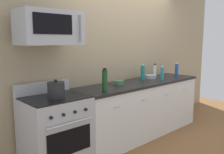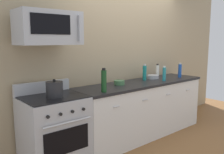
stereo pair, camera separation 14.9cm
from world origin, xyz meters
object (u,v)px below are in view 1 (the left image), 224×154
bottle_soda_blue (177,70)px  bottle_sparkling_teal (143,72)px  bowl_steel_prep (150,76)px  bowl_green_glaze (119,82)px  bottle_wine_green (105,81)px  bottle_vinegar_white (155,71)px  range_oven (55,132)px  bottle_dish_soap (162,74)px  microwave (50,28)px  stockpot (56,90)px

bottle_soda_blue → bottle_sparkling_teal: bearing=164.9°
bowl_steel_prep → bowl_green_glaze: size_ratio=1.28×
bottle_sparkling_teal → bottle_wine_green: (-1.14, -0.31, 0.02)m
bowl_steel_prep → bottle_vinegar_white: bearing=13.4°
bowl_steel_prep → bowl_green_glaze: (-0.87, -0.06, 0.00)m
bottle_vinegar_white → bottle_wine_green: size_ratio=0.78×
bottle_vinegar_white → bottle_sparkling_teal: 0.42m
range_oven → bowl_green_glaze: (1.15, 0.05, 0.49)m
bottle_dish_soap → bottle_vinegar_white: bearing=56.4°
microwave → bottle_sparkling_teal: size_ratio=2.68×
bowl_steel_prep → stockpot: bearing=-175.2°
bottle_sparkling_teal → stockpot: bearing=-175.1°
bottle_soda_blue → bottle_wine_green: 1.89m
range_oven → bottle_soda_blue: (2.53, -0.10, 0.58)m
bottle_vinegar_white → bottle_soda_blue: bearing=-38.3°
bottle_soda_blue → bowl_steel_prep: size_ratio=1.27×
microwave → bottle_wine_green: 0.97m
microwave → range_oven: bearing=-90.3°
bowl_steel_prep → bowl_green_glaze: bearing=-175.9°
bottle_sparkling_teal → stockpot: size_ratio=1.24×
microwave → stockpot: size_ratio=3.33×
bottle_wine_green → microwave: bearing=158.7°
bottle_sparkling_teal → bowl_steel_prep: bearing=4.2°
microwave → bowl_steel_prep: 2.17m
bottle_dish_soap → range_oven: bearing=175.3°
range_oven → bowl_steel_prep: bearing=3.3°
range_oven → bottle_sparkling_teal: (1.78, 0.10, 0.58)m
bottle_vinegar_white → bottle_dish_soap: (-0.21, -0.32, 0.00)m
bottle_wine_green → stockpot: (-0.64, 0.15, -0.06)m
range_oven → bottle_wine_green: size_ratio=3.31×
bottle_dish_soap → stockpot: bearing=176.9°
bottle_vinegar_white → bottle_wine_green: bottle_wine_green is taller
bottle_sparkling_teal → bottle_dish_soap: size_ratio=1.10×
range_oven → bottle_soda_blue: size_ratio=3.98×
microwave → bottle_wine_green: bearing=-21.3°
bottle_sparkling_teal → bottle_soda_blue: bottle_sparkling_teal is taller
bottle_soda_blue → bottle_wine_green: bottle_wine_green is taller
bowl_steel_prep → stockpot: stockpot is taller
bottle_soda_blue → range_oven: bearing=177.7°
bowl_green_glaze → bottle_dish_soap: bearing=-14.6°
bottle_vinegar_white → stockpot: bearing=-174.5°
stockpot → bottle_soda_blue: bearing=-1.1°
bottle_soda_blue → bowl_green_glaze: 1.39m
bottle_vinegar_white → bottle_sparkling_teal: (-0.42, -0.06, 0.01)m
bowl_steel_prep → bowl_green_glaze: 0.87m
range_oven → bottle_sparkling_teal: bottle_sparkling_teal is taller
bowl_green_glaze → stockpot: stockpot is taller
bottle_sparkling_teal → bottle_soda_blue: 0.78m
bottle_vinegar_white → bottle_dish_soap: same height
bottle_sparkling_teal → bowl_green_glaze: bottle_sparkling_teal is taller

